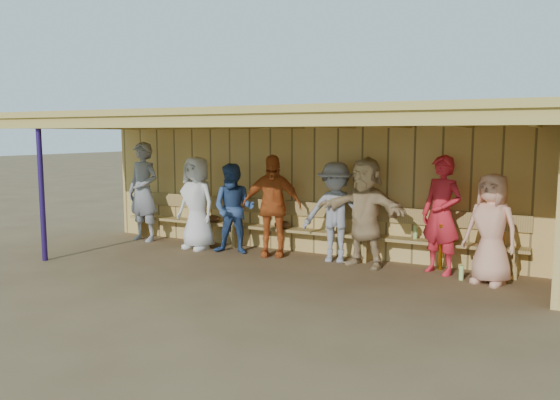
% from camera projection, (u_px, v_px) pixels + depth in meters
% --- Properties ---
extents(ground, '(90.00, 90.00, 0.00)m').
position_uv_depth(ground, '(270.00, 266.00, 8.87)').
color(ground, brown).
rests_on(ground, ground).
extents(player_a, '(0.75, 0.52, 1.98)m').
position_uv_depth(player_a, '(143.00, 192.00, 10.91)').
color(player_a, gray).
rests_on(player_a, ground).
extents(player_b, '(0.94, 0.70, 1.73)m').
position_uv_depth(player_b, '(197.00, 203.00, 10.13)').
color(player_b, silver).
rests_on(player_b, ground).
extents(player_c, '(0.91, 0.79, 1.62)m').
position_uv_depth(player_c, '(234.00, 209.00, 9.76)').
color(player_c, navy).
rests_on(player_c, ground).
extents(player_d, '(1.13, 0.77, 1.78)m').
position_uv_depth(player_d, '(272.00, 206.00, 9.55)').
color(player_d, '#C3561F').
rests_on(player_d, ground).
extents(player_e, '(1.19, 0.82, 1.68)m').
position_uv_depth(player_e, '(335.00, 212.00, 9.12)').
color(player_e, gray).
rests_on(player_e, ground).
extents(player_f, '(1.73, 0.95, 1.78)m').
position_uv_depth(player_f, '(365.00, 212.00, 8.78)').
color(player_f, tan).
rests_on(player_f, ground).
extents(player_g, '(0.79, 0.67, 1.83)m').
position_uv_depth(player_g, '(442.00, 215.00, 8.32)').
color(player_g, red).
rests_on(player_g, ground).
extents(player_h, '(0.91, 0.75, 1.59)m').
position_uv_depth(player_h, '(491.00, 229.00, 7.75)').
color(player_h, '#DE9B7D').
rests_on(player_h, ground).
extents(dugout_structure, '(8.80, 3.20, 2.50)m').
position_uv_depth(dugout_structure, '(310.00, 161.00, 9.10)').
color(dugout_structure, tan).
rests_on(dugout_structure, ground).
extents(bench, '(7.60, 0.34, 0.93)m').
position_uv_depth(bench, '(300.00, 224.00, 9.79)').
color(bench, '#AA8B49').
rests_on(bench, ground).
extents(dugout_equipment, '(7.29, 0.62, 0.80)m').
position_uv_depth(dugout_equipment, '(249.00, 223.00, 10.12)').
color(dugout_equipment, gold).
rests_on(dugout_equipment, ground).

